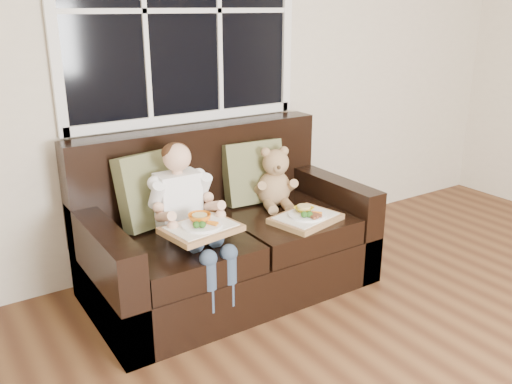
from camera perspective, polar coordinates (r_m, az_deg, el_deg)
window_back at (r=3.49m, az=-7.79°, el=18.39°), size 1.62×0.04×1.37m
loveseat at (r=3.37m, az=-3.34°, el=-4.96°), size 1.70×0.92×0.96m
pillow_left at (r=3.22m, az=-10.76°, el=0.34°), size 0.47×0.29×0.44m
pillow_right at (r=3.53m, az=-0.26°, el=2.08°), size 0.42×0.22×0.41m
child at (r=3.03m, az=-7.38°, el=-1.44°), size 0.35×0.58×0.79m
teddy_bear at (r=3.49m, az=2.04°, el=1.15°), size 0.28×0.33×0.40m
tray_left at (r=2.87m, az=-5.81°, el=-3.67°), size 0.42×0.34×0.09m
tray_right at (r=3.26m, az=5.27°, el=-2.65°), size 0.45×0.38×0.09m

